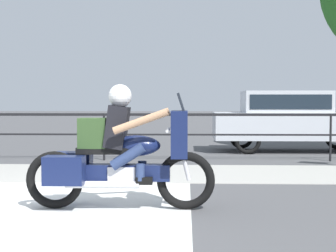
% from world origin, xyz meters
% --- Properties ---
extents(ground_plane, '(120.00, 120.00, 0.00)m').
position_xyz_m(ground_plane, '(0.00, 0.00, 0.00)').
color(ground_plane, '#4C4C4F').
extents(sidewalk_band, '(44.00, 2.40, 0.01)m').
position_xyz_m(sidewalk_band, '(0.00, 3.40, 0.01)').
color(sidewalk_band, '#A8A59E').
rests_on(sidewalk_band, ground).
extents(crosswalk_band, '(3.28, 6.00, 0.01)m').
position_xyz_m(crosswalk_band, '(0.29, -0.20, 0.00)').
color(crosswalk_band, silver).
rests_on(crosswalk_band, ground).
extents(fence_railing, '(36.00, 0.05, 1.07)m').
position_xyz_m(fence_railing, '(0.00, 5.45, 0.85)').
color(fence_railing, black).
rests_on(fence_railing, ground).
extents(motorcycle, '(2.37, 0.76, 1.56)m').
position_xyz_m(motorcycle, '(1.03, 0.21, 0.70)').
color(motorcycle, black).
rests_on(motorcycle, ground).
extents(parked_car, '(4.30, 1.64, 1.61)m').
position_xyz_m(parked_car, '(4.67, 7.66, 0.91)').
color(parked_car, '#B7BCC4').
rests_on(parked_car, ground).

